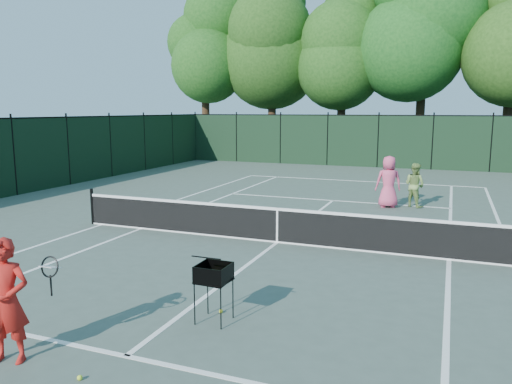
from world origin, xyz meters
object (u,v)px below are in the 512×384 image
(player_pink, at_px, (389,182))
(player_green, at_px, (415,185))
(coach, at_px, (7,301))
(loose_ball_midcourt, at_px, (221,311))
(loose_ball_near_cart, at_px, (80,378))
(ball_hopper, at_px, (214,274))

(player_pink, height_order, player_green, player_pink)
(coach, height_order, loose_ball_midcourt, coach)
(player_green, height_order, loose_ball_near_cart, player_green)
(coach, distance_m, player_pink, 13.34)
(loose_ball_midcourt, bearing_deg, ball_hopper, -82.77)
(ball_hopper, distance_m, loose_ball_midcourt, 0.84)
(player_green, distance_m, loose_ball_near_cart, 13.76)
(coach, distance_m, player_green, 14.00)
(player_green, bearing_deg, player_pink, 60.08)
(coach, height_order, player_pink, player_pink)
(player_pink, distance_m, loose_ball_near_cart, 13.17)
(coach, height_order, player_green, coach)
(loose_ball_near_cart, bearing_deg, ball_hopper, 70.25)
(player_pink, bearing_deg, ball_hopper, 63.30)
(coach, bearing_deg, loose_ball_near_cart, -21.53)
(player_pink, xyz_separation_m, loose_ball_midcourt, (-1.48, -10.40, -0.86))
(player_pink, distance_m, player_green, 0.96)
(player_green, xyz_separation_m, loose_ball_near_cart, (-3.07, -13.40, -0.73))
(player_green, relative_size, ball_hopper, 1.61)
(coach, height_order, loose_ball_near_cart, coach)
(player_pink, bearing_deg, loose_ball_near_cart, 61.14)
(coach, bearing_deg, player_pink, 56.49)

